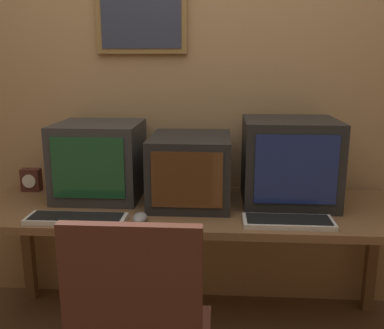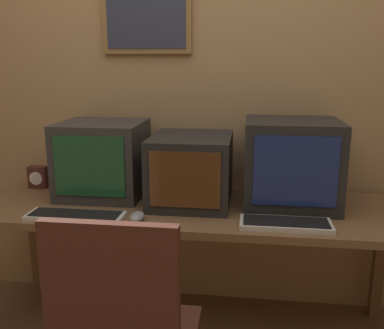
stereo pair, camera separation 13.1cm
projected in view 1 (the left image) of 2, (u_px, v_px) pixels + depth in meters
name	position (u px, v px, depth m)	size (l,w,h in m)	color
wall_back	(197.00, 80.00, 2.36)	(8.00, 0.08, 2.60)	tan
desk	(192.00, 219.00, 2.13)	(2.09, 0.67, 0.71)	brown
monitor_left	(100.00, 160.00, 2.22)	(0.43, 0.41, 0.39)	#333333
monitor_center	(190.00, 169.00, 2.14)	(0.39, 0.46, 0.34)	black
monitor_right	(289.00, 161.00, 2.13)	(0.45, 0.42, 0.42)	black
keyboard_main	(76.00, 219.00, 1.91)	(0.44, 0.14, 0.03)	beige
keyboard_side	(288.00, 222.00, 1.87)	(0.39, 0.15, 0.03)	beige
mouse_near_keyboard	(140.00, 218.00, 1.89)	(0.06, 0.11, 0.04)	gray
desk_clock	(31.00, 180.00, 2.35)	(0.10, 0.06, 0.12)	#4C231E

